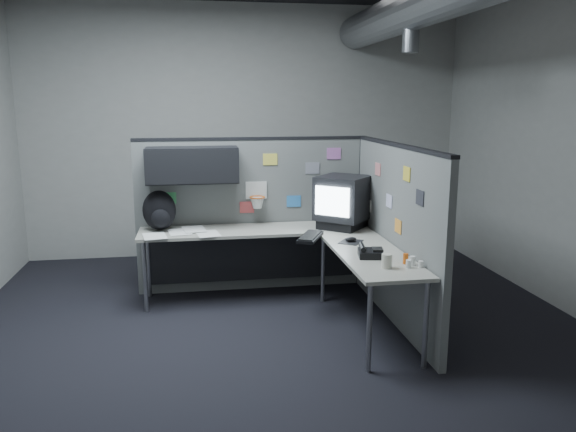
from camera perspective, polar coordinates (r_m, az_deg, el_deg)
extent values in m
cube|color=black|center=(4.99, -0.92, -12.05)|extent=(5.60, 5.60, 0.01)
cube|color=#9E9E99|center=(7.36, -4.22, 8.50)|extent=(5.60, 0.01, 3.20)
cube|color=#9E9E99|center=(1.88, 11.63, -0.79)|extent=(5.60, 0.01, 3.20)
cylinder|color=slate|center=(5.74, 12.37, 17.40)|extent=(0.16, 0.16, 0.30)
cube|color=#606260|center=(5.97, -3.59, 0.03)|extent=(2.43, 0.06, 1.60)
cube|color=black|center=(5.86, -3.69, 7.86)|extent=(2.43, 0.07, 0.03)
cube|color=black|center=(6.20, 7.37, 0.39)|extent=(0.07, 0.07, 1.60)
cube|color=black|center=(5.65, -9.70, 5.14)|extent=(0.90, 0.35, 0.35)
cube|color=black|center=(5.48, -9.70, 4.94)|extent=(0.90, 0.02, 0.33)
cube|color=silver|center=(5.88, -3.25, 2.64)|extent=(0.22, 0.02, 0.18)
torus|color=#D85914|center=(5.80, -3.15, 1.92)|extent=(0.16, 0.16, 0.01)
cone|color=white|center=(5.82, -3.14, 1.33)|extent=(0.14, 0.14, 0.11)
cube|color=#4CB266|center=(5.87, -12.01, 1.79)|extent=(0.15, 0.01, 0.12)
cube|color=#E5D84C|center=(5.86, -1.82, 5.77)|extent=(0.15, 0.01, 0.12)
cube|color=#337FCC|center=(5.96, 0.58, 1.51)|extent=(0.15, 0.01, 0.12)
cube|color=gray|center=(5.95, 2.50, 4.89)|extent=(0.15, 0.01, 0.12)
cube|color=#B266B2|center=(5.99, 4.68, 6.34)|extent=(0.15, 0.01, 0.12)
cube|color=#CC4C4C|center=(5.91, -4.20, 0.89)|extent=(0.15, 0.01, 0.12)
cube|color=#606260|center=(5.19, 10.80, -1.91)|extent=(0.06, 2.23, 1.60)
cube|color=black|center=(5.07, 11.15, 7.08)|extent=(0.07, 2.23, 0.03)
cube|color=#D87F7F|center=(5.49, 9.11, 4.71)|extent=(0.01, 0.15, 0.12)
cube|color=silver|center=(5.20, 10.24, 1.50)|extent=(0.01, 0.15, 0.12)
cube|color=gold|center=(4.78, 11.96, 4.20)|extent=(0.01, 0.15, 0.12)
cube|color=silver|center=(5.78, 8.21, 1.07)|extent=(0.01, 0.15, 0.12)
cube|color=#26262D|center=(4.53, 13.25, 1.82)|extent=(0.01, 0.15, 0.12)
cube|color=orange|center=(5.00, 11.12, -1.03)|extent=(0.01, 0.15, 0.12)
cube|color=#A29F92|center=(5.67, -3.40, -1.45)|extent=(2.30, 0.56, 0.03)
cube|color=#A29F92|center=(4.85, 8.37, -3.84)|extent=(0.56, 1.55, 0.03)
cube|color=black|center=(5.96, -3.59, -3.93)|extent=(2.18, 0.02, 0.55)
cylinder|color=gray|center=(5.55, -14.32, -6.00)|extent=(0.04, 0.04, 0.70)
cylinder|color=gray|center=(5.97, -13.98, -4.74)|extent=(0.04, 0.04, 0.70)
cylinder|color=gray|center=(5.66, 3.56, -5.30)|extent=(0.04, 0.04, 0.70)
cylinder|color=gray|center=(4.27, 8.27, -11.22)|extent=(0.04, 0.04, 0.70)
cylinder|color=gray|center=(4.41, 13.82, -10.65)|extent=(0.04, 0.04, 0.70)
cube|color=black|center=(5.74, 5.55, -0.73)|extent=(0.58, 0.58, 0.09)
cube|color=black|center=(5.69, 5.61, 1.86)|extent=(0.65, 0.65, 0.44)
cube|color=white|center=(5.47, 4.50, 1.49)|extent=(0.29, 0.24, 0.29)
cube|color=black|center=(5.26, 2.27, -2.17)|extent=(0.33, 0.47, 0.03)
cube|color=black|center=(5.26, 2.27, -1.95)|extent=(0.29, 0.43, 0.01)
cube|color=black|center=(5.16, 6.41, -2.62)|extent=(0.27, 0.28, 0.01)
ellipsoid|color=black|center=(5.16, 6.41, -2.37)|extent=(0.11, 0.09, 0.04)
cube|color=black|center=(4.70, 8.35, -3.78)|extent=(0.23, 0.24, 0.06)
cylinder|color=black|center=(4.69, 7.55, -3.16)|extent=(0.08, 0.20, 0.04)
cube|color=black|center=(4.69, 9.07, -3.36)|extent=(0.11, 0.13, 0.02)
cylinder|color=silver|center=(4.52, 12.53, -4.46)|extent=(0.05, 0.05, 0.07)
cylinder|color=silver|center=(4.45, 12.15, -4.78)|extent=(0.05, 0.05, 0.06)
cylinder|color=silver|center=(4.48, 13.33, -4.79)|extent=(0.04, 0.04, 0.05)
cylinder|color=#D85914|center=(4.55, 11.86, -4.27)|extent=(0.05, 0.05, 0.08)
cylinder|color=beige|center=(4.40, 10.00, -4.53)|extent=(0.11, 0.11, 0.11)
cube|color=white|center=(5.50, -8.13, -1.79)|extent=(0.26, 0.33, 0.00)
cube|color=white|center=(5.61, -10.95, -1.60)|extent=(0.26, 0.33, 0.00)
cube|color=white|center=(5.48, -13.41, -1.98)|extent=(0.26, 0.33, 0.00)
cube|color=white|center=(5.68, -9.52, -1.33)|extent=(0.26, 0.33, 0.00)
ellipsoid|color=black|center=(5.72, -12.95, 0.57)|extent=(0.37, 0.30, 0.40)
ellipsoid|color=black|center=(5.60, -12.83, -0.23)|extent=(0.20, 0.14, 0.18)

